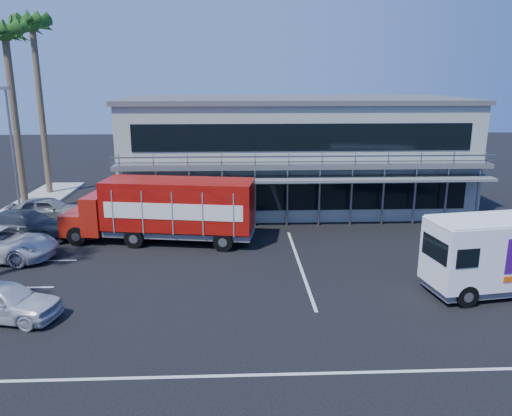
{
  "coord_description": "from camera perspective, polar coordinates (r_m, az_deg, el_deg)",
  "views": [
    {
      "loc": [
        -1.02,
        -19.09,
        8.59
      ],
      "look_at": [
        0.01,
        4.88,
        2.3
      ],
      "focal_mm": 35.0,
      "sensor_mm": 36.0,
      "label": 1
    }
  ],
  "objects": [
    {
      "name": "ground",
      "position": [
        20.96,
        0.56,
        -9.51
      ],
      "size": [
        120.0,
        120.0,
        0.0
      ],
      "primitive_type": "plane",
      "color": "black",
      "rests_on": "ground"
    },
    {
      "name": "red_truck",
      "position": [
        26.8,
        -10.25,
        -0.06
      ],
      "size": [
        10.39,
        3.93,
        3.42
      ],
      "rotation": [
        0.0,
        0.0,
        -0.16
      ],
      "color": "#A3180D",
      "rests_on": "ground"
    },
    {
      "name": "parked_car_d",
      "position": [
        30.09,
        -24.8,
        -1.76
      ],
      "size": [
        5.57,
        2.88,
        1.54
      ],
      "primitive_type": "imported",
      "rotation": [
        0.0,
        0.0,
        1.43
      ],
      "color": "#2C313A",
      "rests_on": "ground"
    },
    {
      "name": "building",
      "position": [
        34.62,
        4.26,
        6.46
      ],
      "size": [
        22.4,
        12.0,
        7.3
      ],
      "color": "#949B8E",
      "rests_on": "ground"
    },
    {
      "name": "parked_car_a",
      "position": [
        20.64,
        -26.87,
        -9.44
      ],
      "size": [
        4.43,
        2.55,
        1.42
      ],
      "primitive_type": "imported",
      "rotation": [
        0.0,
        0.0,
        1.35
      ],
      "color": "silver",
      "rests_on": "ground"
    },
    {
      "name": "parked_car_e",
      "position": [
        32.96,
        -22.76,
        -0.17
      ],
      "size": [
        4.77,
        2.24,
        1.58
      ],
      "primitive_type": "imported",
      "rotation": [
        0.0,
        0.0,
        1.65
      ],
      "color": "gray",
      "rests_on": "ground"
    },
    {
      "name": "palm_f",
      "position": [
        40.24,
        -24.12,
        17.59
      ],
      "size": [
        2.8,
        2.8,
        13.25
      ],
      "color": "brown",
      "rests_on": "ground"
    },
    {
      "name": "white_van",
      "position": [
        22.73,
        26.77,
        -4.62
      ],
      "size": [
        6.79,
        3.19,
        3.19
      ],
      "rotation": [
        0.0,
        0.0,
        0.15
      ],
      "color": "white",
      "rests_on": "ground"
    },
    {
      "name": "light_pole_far",
      "position": [
        33.1,
        -26.06,
        6.12
      ],
      "size": [
        0.5,
        0.25,
        8.09
      ],
      "color": "gray",
      "rests_on": "ground"
    },
    {
      "name": "palm_e",
      "position": [
        34.94,
        -26.68,
        16.46
      ],
      "size": [
        2.8,
        2.8,
        12.25
      ],
      "color": "brown",
      "rests_on": "ground"
    }
  ]
}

